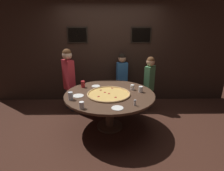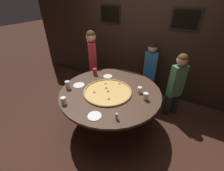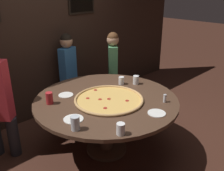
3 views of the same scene
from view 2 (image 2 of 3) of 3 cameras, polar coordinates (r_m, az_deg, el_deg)
ground_plane at (r=3.05m, az=-0.56°, el=-13.51°), size 24.00×24.00×0.00m
back_wall at (r=3.59m, az=11.46°, el=17.34°), size 6.40×0.08×2.60m
dining_table at (r=2.64m, az=-0.63°, el=-3.99°), size 1.72×1.72×0.74m
giant_pizza at (r=2.53m, az=-1.67°, el=-2.25°), size 0.82×0.82×0.03m
drink_cup_far_left at (r=2.71m, az=-16.51°, el=0.22°), size 0.09×0.09×0.14m
drink_cup_front_edge at (r=3.06m, az=-6.53°, el=5.23°), size 0.08×0.08×0.14m
drink_cup_near_left at (r=2.37m, az=-17.99°, el=-5.52°), size 0.08×0.08×0.11m
drink_cup_centre_back at (r=2.39m, az=12.66°, el=-4.06°), size 0.08×0.08×0.12m
drink_cup_by_shaker at (r=2.54m, az=10.49°, el=-1.68°), size 0.08×0.08×0.11m
white_plate_near_front at (r=2.78m, az=-12.48°, el=0.13°), size 0.21×0.21×0.01m
white_plate_left_side at (r=3.01m, az=-1.62°, el=3.52°), size 0.18×0.18×0.01m
white_plate_right_side at (r=2.10m, az=-6.69°, el=-11.43°), size 0.19×0.19×0.01m
condiment_shaker at (r=2.01m, az=1.76°, el=-11.63°), size 0.04×0.04×0.10m
diner_side_right at (r=3.48m, az=14.22°, el=6.69°), size 0.35×0.21×1.31m
diner_far_left at (r=3.62m, az=-7.45°, el=10.12°), size 0.35×0.37×1.49m
diner_far_right at (r=3.06m, az=23.36°, el=1.10°), size 0.30×0.32×1.30m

